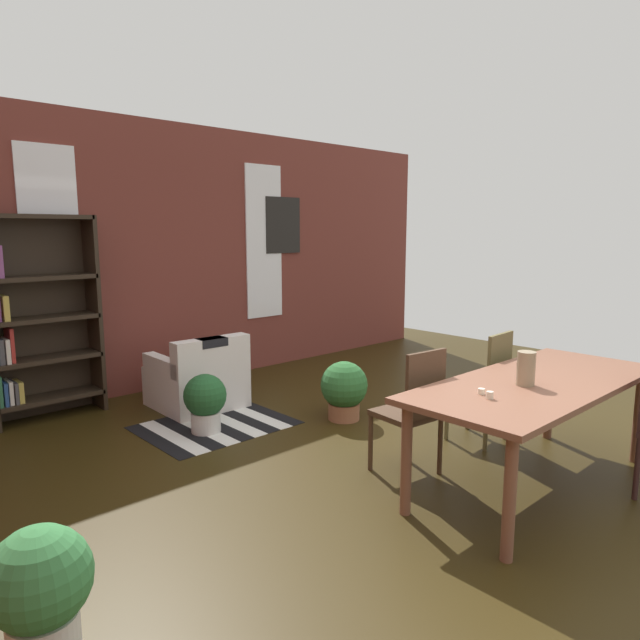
% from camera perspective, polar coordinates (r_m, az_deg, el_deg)
% --- Properties ---
extents(ground_plane, '(9.97, 9.97, 0.00)m').
position_cam_1_polar(ground_plane, '(4.09, 13.95, -17.02)').
color(ground_plane, '#31250C').
extents(back_wall_brick, '(8.35, 0.12, 2.96)m').
position_cam_1_polar(back_wall_brick, '(6.64, -14.95, 6.17)').
color(back_wall_brick, brown).
rests_on(back_wall_brick, ground).
extents(window_pane_0, '(0.55, 0.02, 1.92)m').
position_cam_1_polar(window_pane_0, '(6.08, -25.52, 6.74)').
color(window_pane_0, white).
extents(window_pane_1, '(0.55, 0.02, 1.92)m').
position_cam_1_polar(window_pane_1, '(7.28, -5.69, 7.83)').
color(window_pane_1, white).
extents(dining_table, '(2.16, 0.90, 0.76)m').
position_cam_1_polar(dining_table, '(4.19, 21.08, -6.75)').
color(dining_table, brown).
rests_on(dining_table, ground).
extents(vase_on_table, '(0.12, 0.12, 0.23)m').
position_cam_1_polar(vase_on_table, '(3.98, 20.09, -4.63)').
color(vase_on_table, '#998466').
rests_on(vase_on_table, dining_table).
extents(tealight_candle_0, '(0.04, 0.04, 0.04)m').
position_cam_1_polar(tealight_candle_0, '(3.71, 15.99, -6.94)').
color(tealight_candle_0, silver).
rests_on(tealight_candle_0, dining_table).
extents(tealight_candle_1, '(0.04, 0.04, 0.05)m').
position_cam_1_polar(tealight_candle_1, '(3.62, 16.78, -7.29)').
color(tealight_candle_1, silver).
rests_on(tealight_candle_1, dining_table).
extents(dining_chair_far_left, '(0.44, 0.44, 0.95)m').
position_cam_1_polar(dining_chair_far_left, '(4.17, 9.41, -8.76)').
color(dining_chair_far_left, '#473121').
rests_on(dining_chair_far_left, ground).
extents(dining_chair_far_right, '(0.42, 0.42, 0.95)m').
position_cam_1_polar(dining_chair_far_right, '(4.96, 16.44, -6.13)').
color(dining_chair_far_right, brown).
rests_on(dining_chair_far_right, ground).
extents(bookshelf_tall, '(1.00, 0.33, 1.92)m').
position_cam_1_polar(bookshelf_tall, '(5.88, -26.91, -0.01)').
color(bookshelf_tall, '#2D2319').
rests_on(bookshelf_tall, ground).
extents(armchair_white, '(0.82, 0.82, 0.75)m').
position_cam_1_polar(armchair_white, '(5.88, -12.19, -5.94)').
color(armchair_white, white).
rests_on(armchair_white, ground).
extents(potted_plant_by_shelf, '(0.45, 0.45, 0.56)m').
position_cam_1_polar(potted_plant_by_shelf, '(5.37, 2.44, -6.93)').
color(potted_plant_by_shelf, '#9E6042').
rests_on(potted_plant_by_shelf, ground).
extents(potted_plant_corner, '(0.43, 0.43, 0.57)m').
position_cam_1_polar(potted_plant_corner, '(2.86, -26.44, -22.98)').
color(potted_plant_corner, silver).
rests_on(potted_plant_corner, ground).
extents(potted_plant_window, '(0.38, 0.38, 0.53)m').
position_cam_1_polar(potted_plant_window, '(5.14, -11.53, -7.96)').
color(potted_plant_window, silver).
rests_on(potted_plant_window, ground).
extents(striped_rug, '(1.30, 1.02, 0.01)m').
position_cam_1_polar(striped_rug, '(5.38, -10.52, -10.37)').
color(striped_rug, black).
rests_on(striped_rug, ground).
extents(framed_picture, '(0.56, 0.03, 0.72)m').
position_cam_1_polar(framed_picture, '(7.46, -3.78, 9.53)').
color(framed_picture, black).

